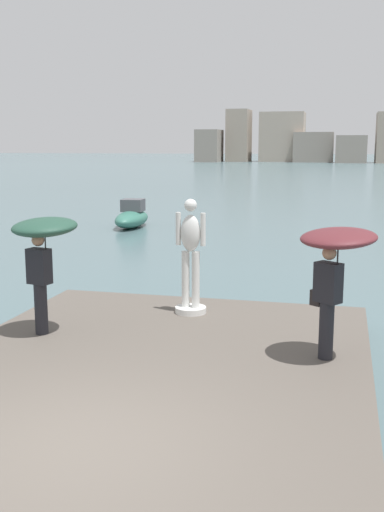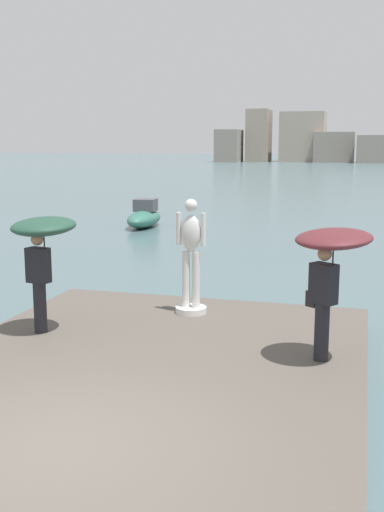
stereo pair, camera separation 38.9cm
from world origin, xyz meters
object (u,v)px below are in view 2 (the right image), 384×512
(onlooker_right, at_px, (331,256))
(boat_leftward, at_px, (144,217))
(onlooker_left, at_px, (42,240))
(statue_white_figure, at_px, (191,260))

(onlooker_right, distance_m, boat_leftward, 18.79)
(onlooker_left, height_order, onlooker_right, same)
(statue_white_figure, relative_size, onlooker_left, 1.08)
(statue_white_figure, relative_size, boat_leftward, 0.67)
(statue_white_figure, bearing_deg, onlooker_right, -37.12)
(onlooker_left, bearing_deg, onlooker_right, -1.66)
(statue_white_figure, distance_m, onlooker_left, 2.86)
(statue_white_figure, height_order, boat_leftward, statue_white_figure)
(onlooker_left, bearing_deg, statue_white_figure, 42.72)
(onlooker_right, xyz_separation_m, boat_leftward, (-8.96, 16.45, -1.56))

